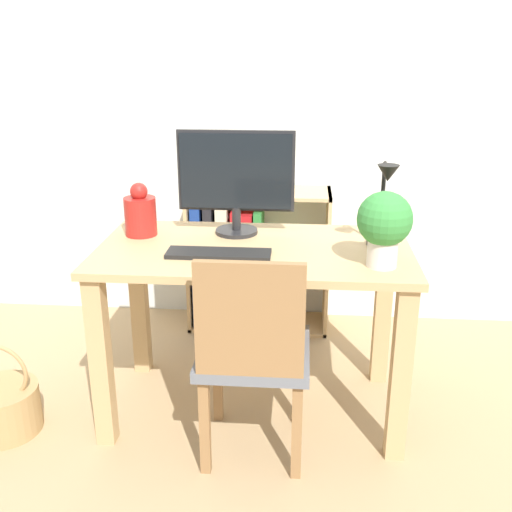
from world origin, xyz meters
name	(u,v)px	position (x,y,z in m)	size (l,w,h in m)	color
ground_plane	(254,406)	(0.00, 0.00, 0.00)	(10.00, 10.00, 0.00)	tan
wall_back	(270,77)	(0.00, 0.97, 1.30)	(8.00, 0.05, 2.60)	silver
desk	(254,282)	(0.00, 0.00, 0.57)	(1.21, 0.65, 0.72)	tan
monitor	(236,176)	(-0.09, 0.18, 0.96)	(0.47, 0.17, 0.42)	#232326
keyboard	(219,254)	(-0.12, -0.11, 0.73)	(0.39, 0.11, 0.02)	black
vase	(140,213)	(-0.47, 0.12, 0.81)	(0.13, 0.13, 0.22)	#B2231E
desk_lamp	(385,198)	(0.49, 0.01, 0.92)	(0.10, 0.19, 0.33)	black
potted_plant	(384,224)	(0.47, -0.17, 0.88)	(0.19, 0.19, 0.27)	silver
chair	(253,351)	(0.02, -0.32, 0.44)	(0.40, 0.40, 0.82)	slate
bookshelf	(237,261)	(-0.16, 0.79, 0.36)	(0.74, 0.28, 0.75)	tan
basket	(3,407)	(-0.98, -0.24, 0.10)	(0.29, 0.29, 0.38)	tan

